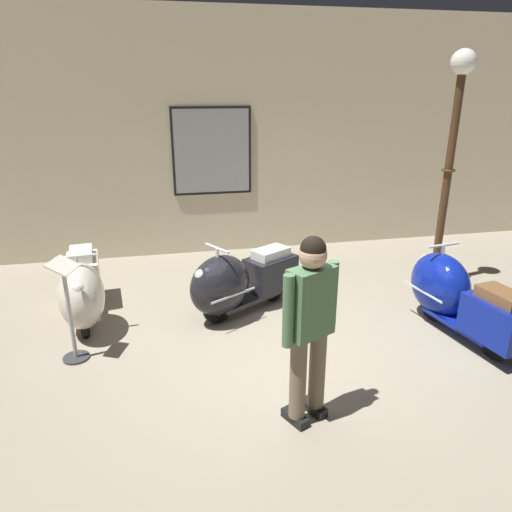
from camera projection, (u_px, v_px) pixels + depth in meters
name	position (u px, v px, depth m)	size (l,w,h in m)	color
ground_plane	(282.00, 357.00, 5.14)	(60.00, 60.00, 0.00)	gray
showroom_back_wall	(227.00, 136.00, 7.90)	(18.00, 0.24, 3.97)	beige
scooter_0	(82.00, 289.00, 5.71)	(0.64, 1.68, 1.00)	black
scooter_1	(237.00, 282.00, 5.94)	(1.63, 1.22, 0.99)	black
scooter_2	(455.00, 295.00, 5.54)	(0.73, 1.71, 1.01)	black
lamppost	(451.00, 152.00, 6.40)	(0.33, 0.33, 3.24)	#472D19
visitor_0	(310.00, 319.00, 3.86)	(0.53, 0.39, 1.70)	black
info_stanchion	(71.00, 319.00, 4.94)	(0.32, 0.38, 1.14)	#333338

